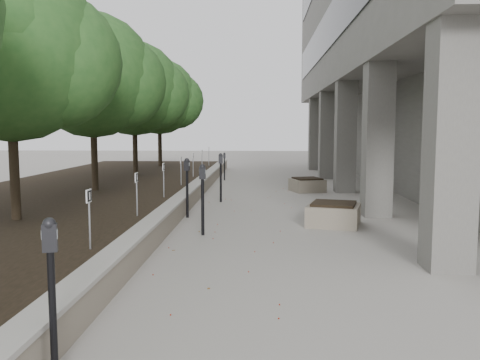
% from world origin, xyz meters
% --- Properties ---
extents(ground, '(90.00, 90.00, 0.00)m').
position_xyz_m(ground, '(0.00, 0.00, 0.00)').
color(ground, gray).
rests_on(ground, ground).
extents(retaining_wall, '(0.39, 26.00, 0.50)m').
position_xyz_m(retaining_wall, '(-1.82, 9.00, 0.25)').
color(retaining_wall, gray).
rests_on(retaining_wall, ground).
extents(planting_bed, '(7.00, 26.00, 0.40)m').
position_xyz_m(planting_bed, '(-5.50, 9.00, 0.20)').
color(planting_bed, black).
rests_on(planting_bed, ground).
extents(crabapple_tree_2, '(4.60, 4.00, 5.44)m').
position_xyz_m(crabapple_tree_2, '(-4.80, 3.00, 3.12)').
color(crabapple_tree_2, '#23501E').
rests_on(crabapple_tree_2, planting_bed).
extents(crabapple_tree_3, '(4.60, 4.00, 5.44)m').
position_xyz_m(crabapple_tree_3, '(-4.80, 8.00, 3.12)').
color(crabapple_tree_3, '#23501E').
rests_on(crabapple_tree_3, planting_bed).
extents(crabapple_tree_4, '(4.60, 4.00, 5.44)m').
position_xyz_m(crabapple_tree_4, '(-4.80, 13.00, 3.12)').
color(crabapple_tree_4, '#23501E').
rests_on(crabapple_tree_4, planting_bed).
extents(crabapple_tree_5, '(4.60, 4.00, 5.44)m').
position_xyz_m(crabapple_tree_5, '(-4.80, 18.00, 3.12)').
color(crabapple_tree_5, '#23501E').
rests_on(crabapple_tree_5, planting_bed).
extents(parking_sign_2, '(0.04, 0.22, 0.96)m').
position_xyz_m(parking_sign_2, '(-2.35, 0.50, 0.88)').
color(parking_sign_2, black).
rests_on(parking_sign_2, planting_bed).
extents(parking_sign_3, '(0.04, 0.22, 0.96)m').
position_xyz_m(parking_sign_3, '(-2.35, 3.50, 0.88)').
color(parking_sign_3, black).
rests_on(parking_sign_3, planting_bed).
extents(parking_sign_4, '(0.04, 0.22, 0.96)m').
position_xyz_m(parking_sign_4, '(-2.35, 6.50, 0.88)').
color(parking_sign_4, black).
rests_on(parking_sign_4, planting_bed).
extents(parking_sign_5, '(0.04, 0.22, 0.96)m').
position_xyz_m(parking_sign_5, '(-2.35, 9.50, 0.88)').
color(parking_sign_5, black).
rests_on(parking_sign_5, planting_bed).
extents(parking_sign_6, '(0.04, 0.22, 0.96)m').
position_xyz_m(parking_sign_6, '(-2.35, 12.50, 0.88)').
color(parking_sign_6, black).
rests_on(parking_sign_6, planting_bed).
extents(parking_sign_7, '(0.04, 0.22, 0.96)m').
position_xyz_m(parking_sign_7, '(-2.35, 15.50, 0.88)').
color(parking_sign_7, black).
rests_on(parking_sign_7, planting_bed).
extents(parking_sign_8, '(0.04, 0.22, 0.96)m').
position_xyz_m(parking_sign_8, '(-2.35, 18.50, 0.88)').
color(parking_sign_8, black).
rests_on(parking_sign_8, planting_bed).
extents(parking_meter_1, '(0.17, 0.15, 1.51)m').
position_xyz_m(parking_meter_1, '(-1.55, -2.79, 0.75)').
color(parking_meter_1, black).
rests_on(parking_meter_1, ground).
extents(parking_meter_2, '(0.16, 0.12, 1.55)m').
position_xyz_m(parking_meter_2, '(-0.90, 3.45, 0.77)').
color(parking_meter_2, black).
rests_on(parking_meter_2, ground).
extents(parking_meter_3, '(0.18, 0.14, 1.56)m').
position_xyz_m(parking_meter_3, '(-1.55, 5.54, 0.78)').
color(parking_meter_3, black).
rests_on(parking_meter_3, ground).
extents(parking_meter_4, '(0.17, 0.13, 1.55)m').
position_xyz_m(parking_meter_4, '(-0.91, 8.34, 0.77)').
color(parking_meter_4, black).
rests_on(parking_meter_4, ground).
extents(parking_meter_5, '(0.13, 0.09, 1.25)m').
position_xyz_m(parking_meter_5, '(-1.28, 14.96, 0.62)').
color(parking_meter_5, black).
rests_on(parking_meter_5, ground).
extents(planter_front, '(1.46, 1.46, 0.55)m').
position_xyz_m(planter_front, '(2.10, 4.66, 0.28)').
color(planter_front, gray).
rests_on(planter_front, ground).
extents(planter_back, '(1.35, 1.35, 0.51)m').
position_xyz_m(planter_back, '(2.07, 11.13, 0.25)').
color(planter_back, gray).
rests_on(planter_back, ground).
extents(berry_scatter, '(3.30, 14.10, 0.02)m').
position_xyz_m(berry_scatter, '(-0.10, 5.00, 0.01)').
color(berry_scatter, maroon).
rests_on(berry_scatter, ground).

